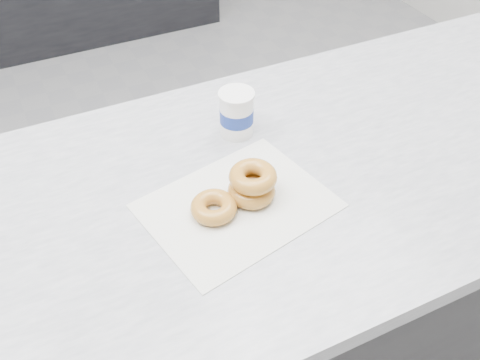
% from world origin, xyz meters
% --- Properties ---
extents(ground, '(5.00, 5.00, 0.00)m').
position_xyz_m(ground, '(0.00, 0.00, 0.00)').
color(ground, gray).
rests_on(ground, ground).
extents(counter, '(3.06, 0.76, 0.90)m').
position_xyz_m(counter, '(0.00, -0.60, 0.45)').
color(counter, '#333335').
rests_on(counter, ground).
extents(wax_paper, '(0.39, 0.32, 0.00)m').
position_xyz_m(wax_paper, '(0.20, -0.65, 0.90)').
color(wax_paper, silver).
rests_on(wax_paper, counter).
extents(donut_single, '(0.11, 0.11, 0.03)m').
position_xyz_m(donut_single, '(0.15, -0.65, 0.92)').
color(donut_single, gold).
rests_on(donut_single, wax_paper).
extents(donut_stack, '(0.13, 0.13, 0.06)m').
position_xyz_m(donut_stack, '(0.24, -0.64, 0.93)').
color(donut_stack, gold).
rests_on(donut_stack, wax_paper).
extents(coffee_cup, '(0.08, 0.08, 0.10)m').
position_xyz_m(coffee_cup, '(0.30, -0.44, 0.95)').
color(coffee_cup, white).
rests_on(coffee_cup, counter).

